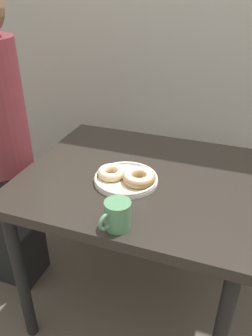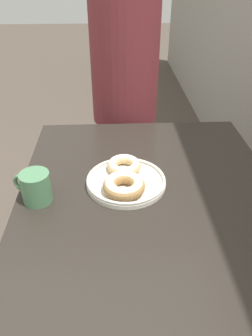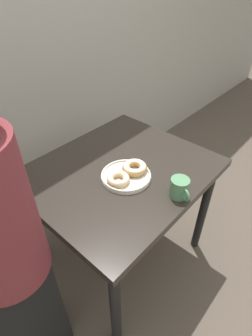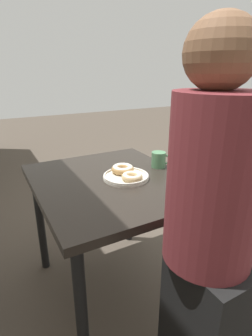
{
  "view_description": "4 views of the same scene",
  "coord_description": "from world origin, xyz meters",
  "px_view_note": "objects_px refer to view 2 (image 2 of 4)",
  "views": [
    {
      "loc": [
        0.33,
        -0.69,
        1.41
      ],
      "look_at": [
        -0.03,
        0.31,
        0.8
      ],
      "focal_mm": 35.0,
      "sensor_mm": 36.0,
      "label": 1
    },
    {
      "loc": [
        0.78,
        0.28,
        1.34
      ],
      "look_at": [
        -0.03,
        0.31,
        0.8
      ],
      "focal_mm": 35.0,
      "sensor_mm": 36.0,
      "label": 2
    },
    {
      "loc": [
        -0.76,
        -0.34,
        1.57
      ],
      "look_at": [
        -0.03,
        0.31,
        0.8
      ],
      "focal_mm": 28.0,
      "sensor_mm": 36.0,
      "label": 3
    },
    {
      "loc": [
        -1.17,
        0.93,
        1.28
      ],
      "look_at": [
        -0.03,
        0.31,
        0.8
      ],
      "focal_mm": 28.0,
      "sensor_mm": 36.0,
      "label": 4
    }
  ],
  "objects_px": {
    "donut_plate": "(125,179)",
    "coffee_mug": "(35,187)",
    "person_figure": "(125,104)",
    "dining_table": "(149,213)"
  },
  "relations": [
    {
      "from": "dining_table",
      "to": "coffee_mug",
      "type": "relative_size",
      "value": 7.97
    },
    {
      "from": "person_figure",
      "to": "dining_table",
      "type": "bearing_deg",
      "value": 4.09
    },
    {
      "from": "dining_table",
      "to": "coffee_mug",
      "type": "height_order",
      "value": "coffee_mug"
    },
    {
      "from": "coffee_mug",
      "to": "person_figure",
      "type": "distance_m",
      "value": 0.74
    },
    {
      "from": "dining_table",
      "to": "person_figure",
      "type": "bearing_deg",
      "value": -175.91
    },
    {
      "from": "donut_plate",
      "to": "coffee_mug",
      "type": "relative_size",
      "value": 2.39
    },
    {
      "from": "donut_plate",
      "to": "coffee_mug",
      "type": "xyz_separation_m",
      "value": [
        0.06,
        -0.26,
        0.02
      ]
    },
    {
      "from": "donut_plate",
      "to": "person_figure",
      "type": "xyz_separation_m",
      "value": [
        -0.63,
        0.03,
        -0.02
      ]
    },
    {
      "from": "dining_table",
      "to": "donut_plate",
      "type": "relative_size",
      "value": 3.34
    },
    {
      "from": "coffee_mug",
      "to": "person_figure",
      "type": "bearing_deg",
      "value": 157.7
    }
  ]
}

